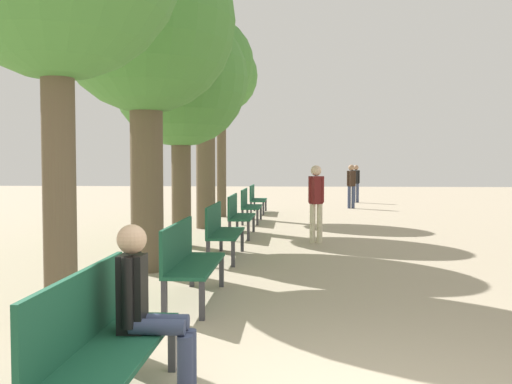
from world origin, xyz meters
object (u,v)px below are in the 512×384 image
at_px(pedestrian_near, 356,181).
at_px(bench_row_0, 99,334).
at_px(bench_row_3, 238,213).
at_px(bench_row_5, 256,197).
at_px(bench_row_4, 248,203).
at_px(tree_row_2, 181,81).
at_px(person_seated, 148,304).
at_px(tree_row_4, 221,78).
at_px(bench_row_2, 221,228).
at_px(bench_row_1, 188,256).
at_px(pedestrian_far, 316,199).
at_px(pedestrian_mid, 351,183).
at_px(tree_row_3, 205,70).
at_px(tree_row_1, 145,27).

bearing_deg(pedestrian_near, bench_row_0, -100.61).
xyz_separation_m(bench_row_0, bench_row_3, (0.00, 9.59, 0.00)).
bearing_deg(bench_row_5, bench_row_4, -90.00).
relative_size(tree_row_2, person_seated, 3.84).
bearing_deg(tree_row_4, tree_row_2, -90.00).
xyz_separation_m(bench_row_2, bench_row_4, (0.00, 6.39, 0.00)).
distance_m(bench_row_1, tree_row_4, 12.00).
relative_size(bench_row_2, bench_row_4, 1.00).
bearing_deg(bench_row_1, bench_row_0, -90.00).
bearing_deg(bench_row_0, pedestrian_far, 78.22).
bearing_deg(pedestrian_mid, pedestrian_near, 80.81).
relative_size(bench_row_1, tree_row_3, 0.32).
xyz_separation_m(bench_row_1, bench_row_5, (0.00, 12.79, 0.00)).
height_order(bench_row_4, tree_row_2, tree_row_2).
height_order(bench_row_3, pedestrian_near, pedestrian_near).
distance_m(bench_row_4, pedestrian_near, 9.77).
xyz_separation_m(bench_row_2, pedestrian_far, (1.78, 2.14, 0.40)).
bearing_deg(tree_row_1, tree_row_3, 90.00).
bearing_deg(tree_row_3, bench_row_3, -58.11).
relative_size(bench_row_0, pedestrian_near, 1.07).
height_order(bench_row_0, pedestrian_mid, pedestrian_mid).
height_order(bench_row_5, tree_row_4, tree_row_4).
relative_size(bench_row_1, pedestrian_far, 1.07).
height_order(tree_row_2, pedestrian_far, tree_row_2).
xyz_separation_m(tree_row_3, person_seated, (1.25, -10.86, -3.48)).
distance_m(bench_row_1, pedestrian_mid, 15.50).
height_order(tree_row_1, tree_row_4, tree_row_4).
distance_m(tree_row_2, person_seated, 8.13).
distance_m(tree_row_4, pedestrian_far, 7.45).
bearing_deg(tree_row_4, bench_row_5, 55.68).
distance_m(pedestrian_mid, pedestrian_far, 9.90).
relative_size(tree_row_1, tree_row_4, 0.93).
bearing_deg(bench_row_1, bench_row_5, 90.00).
distance_m(bench_row_1, bench_row_5, 12.79).
bearing_deg(bench_row_3, bench_row_5, 90.00).
bearing_deg(tree_row_3, pedestrian_far, -43.78).
bearing_deg(tree_row_1, bench_row_1, -62.77).
bearing_deg(pedestrian_far, bench_row_4, 112.72).
bearing_deg(pedestrian_far, bench_row_2, -129.74).
bearing_deg(tree_row_3, tree_row_1, -90.00).
xyz_separation_m(bench_row_2, person_seated, (0.24, -6.05, 0.12)).
height_order(bench_row_0, bench_row_2, same).
distance_m(bench_row_5, pedestrian_mid, 4.22).
xyz_separation_m(bench_row_3, bench_row_4, (0.00, 3.20, 0.00)).
distance_m(tree_row_4, pedestrian_mid, 6.83).
relative_size(bench_row_4, pedestrian_far, 1.07).
distance_m(bench_row_4, pedestrian_mid, 6.54).
height_order(person_seated, pedestrian_mid, pedestrian_mid).
bearing_deg(pedestrian_far, person_seated, -100.62).
bearing_deg(bench_row_4, tree_row_3, -122.38).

